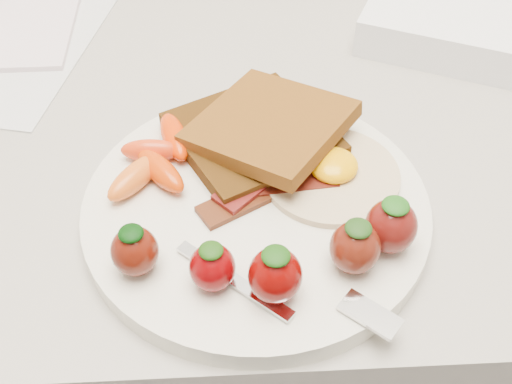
{
  "coord_description": "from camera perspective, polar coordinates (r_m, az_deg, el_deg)",
  "views": [
    {
      "loc": [
        -0.0,
        1.2,
        1.28
      ],
      "look_at": [
        0.01,
        1.54,
        0.93
      ],
      "focal_mm": 45.0,
      "sensor_mm": 36.0,
      "label": 1
    }
  ],
  "objects": [
    {
      "name": "counter",
      "position": [
        0.97,
        -1.34,
        -12.7
      ],
      "size": [
        2.0,
        0.6,
        0.9
      ],
      "primitive_type": "cube",
      "color": "gray",
      "rests_on": "ground"
    },
    {
      "name": "plate",
      "position": [
        0.5,
        -0.0,
        -1.49
      ],
      "size": [
        0.27,
        0.27,
        0.02
      ],
      "primitive_type": "cylinder",
      "color": "silver",
      "rests_on": "counter"
    },
    {
      "name": "toast_lower",
      "position": [
        0.54,
        -0.31,
        5.02
      ],
      "size": [
        0.16,
        0.16,
        0.01
      ],
      "primitive_type": "cube",
      "rotation": [
        0.0,
        0.0,
        0.48
      ],
      "color": "black",
      "rests_on": "plate"
    },
    {
      "name": "toast_upper",
      "position": [
        0.53,
        1.25,
        5.97
      ],
      "size": [
        0.16,
        0.16,
        0.03
      ],
      "primitive_type": "cube",
      "rotation": [
        0.0,
        -0.1,
        -0.64
      ],
      "color": "#471F0F",
      "rests_on": "toast_lower"
    },
    {
      "name": "fried_egg",
      "position": [
        0.52,
        6.72,
        1.78
      ],
      "size": [
        0.14,
        0.14,
        0.02
      ],
      "color": "#F4E3CC",
      "rests_on": "plate"
    },
    {
      "name": "bacon_strips",
      "position": [
        0.5,
        0.89,
        0.75
      ],
      "size": [
        0.11,
        0.1,
        0.01
      ],
      "color": "black",
      "rests_on": "plate"
    },
    {
      "name": "baby_carrots",
      "position": [
        0.52,
        -8.9,
        2.93
      ],
      "size": [
        0.07,
        0.11,
        0.02
      ],
      "color": "red",
      "rests_on": "plate"
    },
    {
      "name": "strawberries",
      "position": [
        0.44,
        2.8,
        -5.27
      ],
      "size": [
        0.21,
        0.08,
        0.05
      ],
      "color": "#4D1006",
      "rests_on": "plate"
    },
    {
      "name": "fork",
      "position": [
        0.44,
        3.42,
        -9.15
      ],
      "size": [
        0.15,
        0.09,
        0.0
      ],
      "color": "silver",
      "rests_on": "plate"
    },
    {
      "name": "notepad",
      "position": [
        0.76,
        -19.97,
        13.53
      ],
      "size": [
        0.11,
        0.16,
        0.01
      ],
      "primitive_type": "cube",
      "rotation": [
        0.0,
        0.0,
        0.01
      ],
      "color": "silver",
      "rests_on": "paper_sheet"
    }
  ]
}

